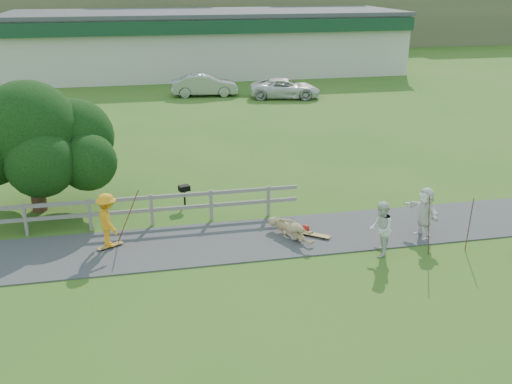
# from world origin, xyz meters

# --- Properties ---
(ground) EXTENTS (260.00, 260.00, 0.00)m
(ground) POSITION_xyz_m (0.00, 0.00, 0.00)
(ground) COLOR #34631C
(ground) RESTS_ON ground
(path) EXTENTS (34.00, 3.00, 0.04)m
(path) POSITION_xyz_m (0.00, 1.50, 0.02)
(path) COLOR #3B3B3E
(path) RESTS_ON ground
(fence) EXTENTS (15.05, 0.10, 1.10)m
(fence) POSITION_xyz_m (-4.62, 3.30, 0.72)
(fence) COLOR #69635D
(fence) RESTS_ON ground
(strip_mall) EXTENTS (32.50, 10.75, 5.10)m
(strip_mall) POSITION_xyz_m (4.00, 34.94, 2.58)
(strip_mall) COLOR beige
(strip_mall) RESTS_ON ground
(skater_rider) EXTENTS (1.00, 1.25, 1.69)m
(skater_rider) POSITION_xyz_m (-3.34, 1.80, 0.85)
(skater_rider) COLOR orange
(skater_rider) RESTS_ON ground
(skater_fallen) EXTENTS (1.83, 1.26, 0.67)m
(skater_fallen) POSITION_xyz_m (2.29, 1.35, 0.34)
(skater_fallen) COLOR tan
(skater_fallen) RESTS_ON ground
(spectator_a) EXTENTS (0.86, 0.98, 1.70)m
(spectator_a) POSITION_xyz_m (4.59, -0.29, 0.85)
(spectator_a) COLOR silver
(spectator_a) RESTS_ON ground
(spectator_d) EXTENTS (0.81, 1.63, 1.68)m
(spectator_d) POSITION_xyz_m (6.46, 0.61, 0.84)
(spectator_d) COLOR white
(spectator_d) RESTS_ON ground
(car_silver) EXTENTS (4.67, 1.97, 1.50)m
(car_silver) POSITION_xyz_m (2.38, 24.86, 0.75)
(car_silver) COLOR #9C9FA4
(car_silver) RESTS_ON ground
(car_white) EXTENTS (5.11, 3.19, 1.32)m
(car_white) POSITION_xyz_m (7.68, 23.02, 0.66)
(car_white) COLOR silver
(car_white) RESTS_ON ground
(tree) EXTENTS (5.50, 5.50, 3.96)m
(tree) POSITION_xyz_m (-5.91, 5.45, 1.98)
(tree) COLOR black
(tree) RESTS_ON ground
(bbq) EXTENTS (0.45, 0.39, 0.81)m
(bbq) POSITION_xyz_m (-0.79, 4.73, 0.41)
(bbq) COLOR black
(bbq) RESTS_ON ground
(longboard_rider) EXTENTS (0.82, 0.56, 0.09)m
(longboard_rider) POSITION_xyz_m (-3.34, 1.80, 0.05)
(longboard_rider) COLOR olive
(longboard_rider) RESTS_ON ground
(longboard_fallen) EXTENTS (0.90, 0.77, 0.11)m
(longboard_fallen) POSITION_xyz_m (3.09, 1.25, 0.05)
(longboard_fallen) COLOR olive
(longboard_fallen) RESTS_ON ground
(helmet) EXTENTS (0.27, 0.27, 0.27)m
(helmet) POSITION_xyz_m (2.89, 1.70, 0.13)
(helmet) COLOR #B01D12
(helmet) RESTS_ON ground
(pole_rider) EXTENTS (0.03, 0.03, 1.87)m
(pole_rider) POSITION_xyz_m (-2.74, 2.20, 0.94)
(pole_rider) COLOR #522F21
(pole_rider) RESTS_ON ground
(pole_spec_left) EXTENTS (0.03, 0.03, 1.92)m
(pole_spec_left) POSITION_xyz_m (5.98, -0.57, 0.96)
(pole_spec_left) COLOR #522F21
(pole_spec_left) RESTS_ON ground
(pole_spec_right) EXTENTS (0.03, 0.03, 1.74)m
(pole_spec_right) POSITION_xyz_m (7.31, -0.58, 0.87)
(pole_spec_right) COLOR #522F21
(pole_spec_right) RESTS_ON ground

